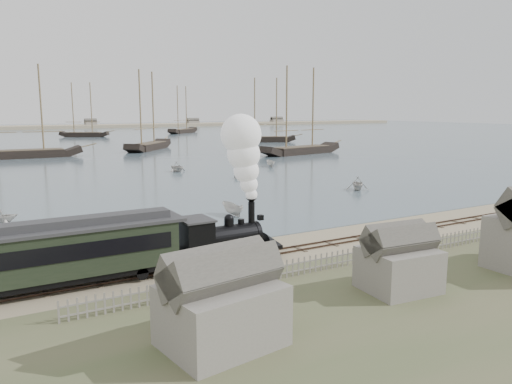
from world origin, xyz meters
TOP-DOWN VIEW (x-y plane):
  - ground at (0.00, 0.00)m, footprint 600.00×600.00m
  - harbor_water at (0.00, 170.00)m, footprint 600.00×336.00m
  - rail_track at (0.00, -2.00)m, footprint 120.00×1.80m
  - picket_fence_west at (-6.50, -7.00)m, footprint 19.00×0.10m
  - picket_fence_east at (12.50, -7.50)m, footprint 15.00×0.10m
  - shed_left at (-10.00, -13.00)m, footprint 5.00×4.00m
  - shed_mid at (2.00, -12.00)m, footprint 4.00×3.50m
  - far_spit at (0.00, 250.00)m, footprint 500.00×20.00m
  - locomotive at (-2.98, -2.00)m, footprint 7.88×2.94m
  - passenger_coach at (-15.18, -2.00)m, footprint 15.05×2.90m
  - beached_dinghy at (-7.07, 0.22)m, footprint 2.85×3.77m
  - rowboat_1 at (-16.96, 18.60)m, footprint 2.53×2.85m
  - rowboat_2 at (3.01, 11.08)m, footprint 3.30×1.48m
  - rowboat_3 at (16.60, 33.06)m, footprint 3.91×4.09m
  - rowboat_4 at (24.25, 16.72)m, footprint 4.40×4.28m
  - rowboat_5 at (28.23, 44.71)m, footprint 3.30×2.03m
  - rowboat_7 at (10.84, 46.30)m, footprint 4.02×3.71m
  - schooner_2 at (-8.93, 85.06)m, footprint 23.87×6.56m
  - schooner_3 at (21.07, 92.39)m, footprint 17.68×19.59m
  - schooner_4 at (47.92, 63.09)m, footprint 23.05×9.33m
  - schooner_5 at (62.46, 102.34)m, footprint 17.98×10.99m
  - schooner_8 at (18.66, 160.21)m, footprint 17.29×12.64m
  - schooner_9 at (61.27, 169.34)m, footprint 18.20×16.47m

SIDE VIEW (x-z plane):
  - ground at x=0.00m, z-range 0.00..0.00m
  - picket_fence_west at x=-6.50m, z-range -0.60..0.60m
  - picket_fence_east at x=12.50m, z-range -0.60..0.60m
  - shed_left at x=-10.00m, z-range -2.05..2.05m
  - shed_mid at x=2.00m, z-range -1.80..1.80m
  - far_spit at x=0.00m, z-range -0.90..0.90m
  - harbor_water at x=0.00m, z-range 0.00..0.06m
  - rail_track at x=0.00m, z-range -0.04..0.12m
  - beached_dinghy at x=-7.07m, z-range 0.00..0.74m
  - rowboat_3 at x=16.60m, z-range 0.06..0.75m
  - rowboat_5 at x=28.23m, z-range 0.06..1.25m
  - rowboat_2 at x=3.01m, z-range 0.06..1.30m
  - rowboat_1 at x=-16.96m, z-range 0.06..1.44m
  - rowboat_7 at x=10.84m, z-range 0.06..1.81m
  - rowboat_4 at x=24.25m, z-range 0.06..1.83m
  - passenger_coach at x=-15.18m, z-range 0.47..4.13m
  - locomotive at x=-2.98m, z-range -0.39..9.43m
  - schooner_2 at x=-8.93m, z-range 0.06..20.06m
  - schooner_3 at x=21.07m, z-range 0.06..20.06m
  - schooner_4 at x=47.92m, z-range 0.06..20.06m
  - schooner_5 at x=62.46m, z-range 0.06..20.06m
  - schooner_8 at x=18.66m, z-range 0.06..20.06m
  - schooner_9 at x=61.27m, z-range 0.06..20.06m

